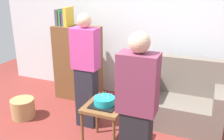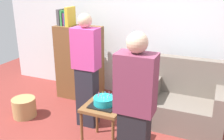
{
  "view_description": "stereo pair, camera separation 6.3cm",
  "coord_description": "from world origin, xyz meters",
  "px_view_note": "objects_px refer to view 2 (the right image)",
  "views": [
    {
      "loc": [
        0.96,
        -2.19,
        2.03
      ],
      "look_at": [
        -0.18,
        0.65,
        0.95
      ],
      "focal_mm": 40.9,
      "sensor_mm": 36.0,
      "label": 1
    },
    {
      "loc": [
        1.02,
        -2.17,
        2.03
      ],
      "look_at": [
        -0.18,
        0.65,
        0.95
      ],
      "focal_mm": 40.9,
      "sensor_mm": 36.0,
      "label": 2
    }
  ],
  "objects_px": {
    "couch": "(185,103)",
    "birthday_cake": "(104,101)",
    "bookshelf": "(79,62)",
    "person_holding_cake": "(135,116)",
    "person_blowing_candles": "(87,71)",
    "wicker_basket": "(24,107)",
    "side_table": "(104,111)"
  },
  "relations": [
    {
      "from": "couch",
      "to": "wicker_basket",
      "type": "height_order",
      "value": "couch"
    },
    {
      "from": "person_holding_cake",
      "to": "person_blowing_candles",
      "type": "bearing_deg",
      "value": -15.75
    },
    {
      "from": "couch",
      "to": "person_blowing_candles",
      "type": "bearing_deg",
      "value": -156.09
    },
    {
      "from": "person_blowing_candles",
      "to": "wicker_basket",
      "type": "bearing_deg",
      "value": -165.64
    },
    {
      "from": "couch",
      "to": "bookshelf",
      "type": "relative_size",
      "value": 0.68
    },
    {
      "from": "bookshelf",
      "to": "person_blowing_candles",
      "type": "bearing_deg",
      "value": -53.32
    },
    {
      "from": "bookshelf",
      "to": "person_blowing_candles",
      "type": "xyz_separation_m",
      "value": [
        0.58,
        -0.77,
        0.16
      ]
    },
    {
      "from": "person_holding_cake",
      "to": "wicker_basket",
      "type": "relative_size",
      "value": 4.53
    },
    {
      "from": "birthday_cake",
      "to": "person_holding_cake",
      "type": "relative_size",
      "value": 0.2
    },
    {
      "from": "wicker_basket",
      "to": "bookshelf",
      "type": "bearing_deg",
      "value": 64.88
    },
    {
      "from": "person_holding_cake",
      "to": "wicker_basket",
      "type": "height_order",
      "value": "person_holding_cake"
    },
    {
      "from": "couch",
      "to": "side_table",
      "type": "bearing_deg",
      "value": -132.54
    },
    {
      "from": "side_table",
      "to": "wicker_basket",
      "type": "relative_size",
      "value": 1.58
    },
    {
      "from": "side_table",
      "to": "person_holding_cake",
      "type": "distance_m",
      "value": 0.86
    },
    {
      "from": "wicker_basket",
      "to": "couch",
      "type": "bearing_deg",
      "value": 18.27
    },
    {
      "from": "couch",
      "to": "bookshelf",
      "type": "height_order",
      "value": "bookshelf"
    },
    {
      "from": "couch",
      "to": "side_table",
      "type": "xyz_separation_m",
      "value": [
        -0.86,
        -0.94,
        0.14
      ]
    },
    {
      "from": "couch",
      "to": "birthday_cake",
      "type": "relative_size",
      "value": 3.44
    },
    {
      "from": "side_table",
      "to": "wicker_basket",
      "type": "height_order",
      "value": "side_table"
    },
    {
      "from": "bookshelf",
      "to": "person_holding_cake",
      "type": "relative_size",
      "value": 0.99
    },
    {
      "from": "couch",
      "to": "side_table",
      "type": "height_order",
      "value": "couch"
    },
    {
      "from": "birthday_cake",
      "to": "person_holding_cake",
      "type": "xyz_separation_m",
      "value": [
        0.57,
        -0.54,
        0.21
      ]
    },
    {
      "from": "couch",
      "to": "wicker_basket",
      "type": "xyz_separation_m",
      "value": [
        -2.32,
        -0.77,
        -0.19
      ]
    },
    {
      "from": "wicker_basket",
      "to": "side_table",
      "type": "bearing_deg",
      "value": -6.68
    },
    {
      "from": "side_table",
      "to": "person_blowing_candles",
      "type": "xyz_separation_m",
      "value": [
        -0.43,
        0.36,
        0.35
      ]
    },
    {
      "from": "bookshelf",
      "to": "birthday_cake",
      "type": "bearing_deg",
      "value": -48.36
    },
    {
      "from": "side_table",
      "to": "person_holding_cake",
      "type": "xyz_separation_m",
      "value": [
        0.57,
        -0.54,
        0.35
      ]
    },
    {
      "from": "birthday_cake",
      "to": "wicker_basket",
      "type": "relative_size",
      "value": 0.89
    },
    {
      "from": "bookshelf",
      "to": "birthday_cake",
      "type": "xyz_separation_m",
      "value": [
        1.01,
        -1.14,
        -0.05
      ]
    },
    {
      "from": "person_blowing_candles",
      "to": "person_holding_cake",
      "type": "bearing_deg",
      "value": -38.28
    },
    {
      "from": "wicker_basket",
      "to": "person_holding_cake",
      "type": "bearing_deg",
      "value": -19.34
    },
    {
      "from": "bookshelf",
      "to": "person_holding_cake",
      "type": "height_order",
      "value": "person_holding_cake"
    }
  ]
}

